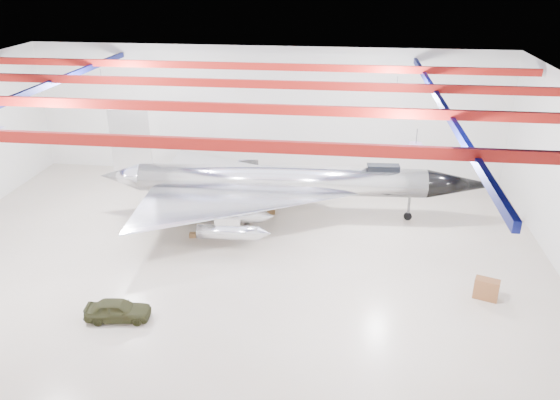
# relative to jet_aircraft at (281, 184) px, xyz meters

# --- Properties ---
(floor) EXTENTS (40.00, 40.00, 0.00)m
(floor) POSITION_rel_jet_aircraft_xyz_m (-2.39, -6.28, -2.57)
(floor) COLOR #BAAB94
(floor) RESTS_ON ground
(wall_back) EXTENTS (40.00, 0.00, 40.00)m
(wall_back) POSITION_rel_jet_aircraft_xyz_m (-2.39, 8.72, 2.93)
(wall_back) COLOR silver
(wall_back) RESTS_ON floor
(ceiling) EXTENTS (40.00, 40.00, 0.00)m
(ceiling) POSITION_rel_jet_aircraft_xyz_m (-2.39, -6.28, 8.43)
(ceiling) COLOR #0A0F38
(ceiling) RESTS_ON wall_back
(ceiling_structure) EXTENTS (39.50, 29.50, 1.08)m
(ceiling_structure) POSITION_rel_jet_aircraft_xyz_m (-2.39, -6.28, 7.76)
(ceiling_structure) COLOR maroon
(ceiling_structure) RESTS_ON ceiling
(jet_aircraft) EXTENTS (28.70, 17.29, 7.82)m
(jet_aircraft) POSITION_rel_jet_aircraft_xyz_m (0.00, 0.00, 0.00)
(jet_aircraft) COLOR silver
(jet_aircraft) RESTS_ON floor
(jeep) EXTENTS (3.54, 1.80, 1.16)m
(jeep) POSITION_rel_jet_aircraft_xyz_m (-6.87, -13.58, -1.99)
(jeep) COLOR #303118
(jeep) RESTS_ON floor
(desk) EXTENTS (1.45, 1.05, 1.20)m
(desk) POSITION_rel_jet_aircraft_xyz_m (12.65, -9.18, -1.97)
(desk) COLOR brown
(desk) RESTS_ON floor
(crate_ply) EXTENTS (0.49, 0.41, 0.32)m
(crate_ply) POSITION_rel_jet_aircraft_xyz_m (-5.53, -4.05, -2.41)
(crate_ply) COLOR olive
(crate_ply) RESTS_ON floor
(toolbox_red) EXTENTS (0.53, 0.44, 0.34)m
(toolbox_red) POSITION_rel_jet_aircraft_xyz_m (-6.68, 0.13, -2.39)
(toolbox_red) COLOR maroon
(toolbox_red) RESTS_ON floor
(engine_drum) EXTENTS (0.51, 0.51, 0.37)m
(engine_drum) POSITION_rel_jet_aircraft_xyz_m (-2.11, -2.26, -2.38)
(engine_drum) COLOR #59595B
(engine_drum) RESTS_ON floor
(parts_bin) EXTENTS (0.62, 0.52, 0.40)m
(parts_bin) POSITION_rel_jet_aircraft_xyz_m (-0.76, 0.42, -2.36)
(parts_bin) COLOR olive
(parts_bin) RESTS_ON floor
(crate_small) EXTENTS (0.45, 0.39, 0.27)m
(crate_small) POSITION_rel_jet_aircraft_xyz_m (-6.88, -0.82, -2.43)
(crate_small) COLOR #59595B
(crate_small) RESTS_ON floor
(oil_barrel) EXTENTS (0.52, 0.44, 0.33)m
(oil_barrel) POSITION_rel_jet_aircraft_xyz_m (-2.51, -2.84, -2.40)
(oil_barrel) COLOR olive
(oil_barrel) RESTS_ON floor
(spares_box) EXTENTS (0.36, 0.36, 0.32)m
(spares_box) POSITION_rel_jet_aircraft_xyz_m (-1.53, 2.38, -2.41)
(spares_box) COLOR #59595B
(spares_box) RESTS_ON floor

